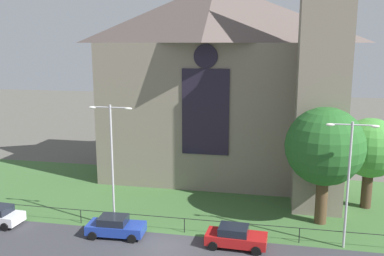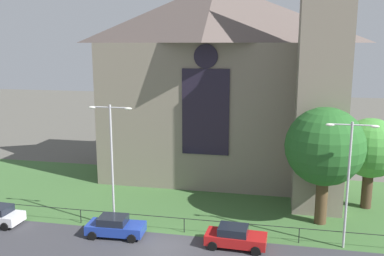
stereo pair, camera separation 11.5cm
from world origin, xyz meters
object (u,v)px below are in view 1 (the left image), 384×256
at_px(streetlamp_near, 112,152).
at_px(parked_car_blue, 115,226).
at_px(tree_right_near, 325,147).
at_px(parked_car_red, 236,237).
at_px(tree_right_far, 370,149).
at_px(streetlamp_far, 349,170).
at_px(church_building, 222,80).

height_order(streetlamp_near, parked_car_blue, streetlamp_near).
distance_m(tree_right_near, streetlamp_near, 16.16).
bearing_deg(parked_car_blue, parked_car_red, -2.28).
bearing_deg(tree_right_far, streetlamp_near, -157.81).
xyz_separation_m(tree_right_near, tree_right_far, (4.15, 4.13, -0.93)).
relative_size(tree_right_near, streetlamp_far, 1.04).
height_order(tree_right_far, parked_car_red, tree_right_far).
bearing_deg(church_building, streetlamp_near, -113.32).
bearing_deg(church_building, parked_car_red, -78.67).
relative_size(streetlamp_near, streetlamp_far, 1.07).
bearing_deg(parked_car_blue, church_building, 68.04).
xyz_separation_m(tree_right_far, parked_car_red, (-10.31, -9.50, -4.49)).
bearing_deg(parked_car_blue, tree_right_far, 23.84).
relative_size(streetlamp_far, parked_car_red, 2.08).
distance_m(tree_right_far, parked_car_blue, 21.86).
relative_size(tree_right_near, parked_car_blue, 2.16).
relative_size(streetlamp_far, parked_car_blue, 2.08).
height_order(church_building, streetlamp_near, church_building).
bearing_deg(streetlamp_near, tree_right_near, 14.14).
bearing_deg(streetlamp_far, tree_right_near, 107.08).
bearing_deg(parked_car_red, tree_right_far, 45.10).
height_order(church_building, parked_car_blue, church_building).
bearing_deg(streetlamp_near, streetlamp_far, 0.00).
xyz_separation_m(tree_right_far, streetlamp_near, (-19.82, -8.08, 0.71)).
height_order(streetlamp_far, parked_car_blue, streetlamp_far).
relative_size(church_building, tree_right_near, 2.81).
height_order(church_building, tree_right_near, church_building).
bearing_deg(tree_right_far, streetlamp_far, -109.95).
bearing_deg(tree_right_near, parked_car_blue, -160.05).
relative_size(tree_right_far, parked_car_blue, 1.83).
distance_m(streetlamp_near, parked_car_blue, 5.46).
relative_size(tree_right_near, parked_car_red, 2.17).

